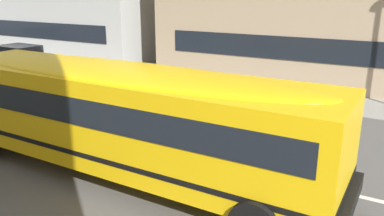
{
  "coord_description": "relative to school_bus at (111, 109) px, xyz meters",
  "views": [
    {
      "loc": [
        6.92,
        -8.83,
        4.53
      ],
      "look_at": [
        2.31,
        -0.89,
        1.76
      ],
      "focal_mm": 36.51,
      "sensor_mm": 36.0,
      "label": 1
    }
  ],
  "objects": [
    {
      "name": "school_bus",
      "position": [
        0.0,
        0.0,
        0.0
      ],
      "size": [
        12.65,
        2.99,
        2.83
      ],
      "rotation": [
        0.0,
        0.0,
        3.14
      ],
      "color": "yellow",
      "rests_on": "ground_plane"
    },
    {
      "name": "lane_centreline",
      "position": [
        -0.49,
        1.77,
        -1.68
      ],
      "size": [
        110.0,
        0.16,
        0.01
      ],
      "primitive_type": "cube",
      "color": "silver",
      "rests_on": "ground_plane"
    },
    {
      "name": "parked_car_maroon_far_corner",
      "position": [
        -12.54,
        6.74,
        -0.84
      ],
      "size": [
        3.96,
        1.99,
        1.64
      ],
      "rotation": [
        0.0,
        0.0,
        -0.04
      ],
      "color": "maroon",
      "rests_on": "ground_plane"
    },
    {
      "name": "ground_plane",
      "position": [
        -0.49,
        1.77,
        -1.68
      ],
      "size": [
        400.0,
        400.0,
        0.0
      ],
      "primitive_type": "plane",
      "color": "#54514F"
    },
    {
      "name": "sidewalk_far",
      "position": [
        -0.49,
        9.6,
        -1.68
      ],
      "size": [
        120.0,
        3.0,
        0.01
      ],
      "primitive_type": "cube",
      "color": "gray",
      "rests_on": "ground_plane"
    }
  ]
}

